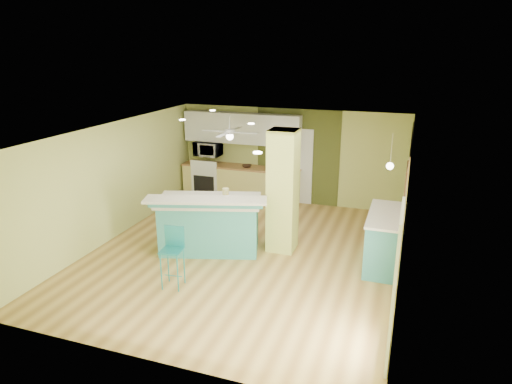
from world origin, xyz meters
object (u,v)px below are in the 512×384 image
side_counter (385,239)px  canister (226,193)px  peninsula (210,223)px  bar_stool (173,247)px  fruit_bowl (247,166)px

side_counter → canister: (-3.18, -0.21, 0.66)m
canister → side_counter: bearing=3.9°
peninsula → canister: bearing=26.9°
peninsula → bar_stool: 1.55m
peninsula → side_counter: size_ratio=1.53×
bar_stool → fruit_bowl: 4.75m
fruit_bowl → canister: 3.00m
peninsula → bar_stool: bearing=-105.8°
fruit_bowl → canister: size_ratio=1.37×
side_counter → canister: size_ratio=8.48×
bar_stool → side_counter: (3.41, 2.01, -0.20)m
side_counter → fruit_bowl: bearing=144.5°
peninsula → bar_stool: peninsula is taller
peninsula → fruit_bowl: (-0.36, 3.18, 0.39)m
fruit_bowl → canister: canister is taller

